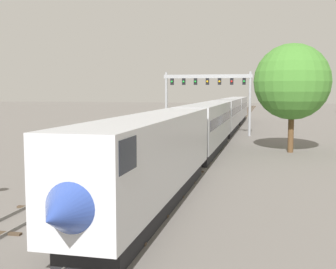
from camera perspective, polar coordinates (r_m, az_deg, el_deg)
ground_plane at (r=20.77m, az=-10.31°, el=-11.47°), size 400.00×400.00×0.00m
track_main at (r=78.67m, az=8.51°, el=1.26°), size 2.60×200.00×0.16m
track_near at (r=59.62m, az=1.76°, el=-0.09°), size 2.60×160.00×0.16m
passenger_train at (r=54.59m, az=6.63°, el=2.01°), size 3.04×84.69×4.80m
signal_gantry at (r=60.38m, az=5.12°, el=5.95°), size 12.10×0.49×8.62m
trackside_tree_left at (r=44.85m, az=15.81°, el=6.59°), size 7.45×7.45×10.69m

